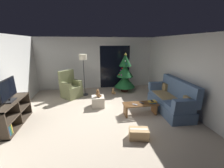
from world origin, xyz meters
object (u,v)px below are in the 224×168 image
object	(u,v)px
couch	(171,99)
floor_lamp	(83,61)
cardboard_box_taped_mid_floor	(139,134)
television	(8,90)
media_shelf	(11,115)
christmas_tree	(125,74)
teddy_bear_chestnut	(98,94)
cell_phone	(152,101)
ottoman	(98,102)
armchair	(71,88)
remote_silver	(135,104)
teddy_bear_honey_by_tree	(113,92)
remote_graphite	(142,103)
coffee_table	(140,107)
book_stack	(152,102)

from	to	relation	value
couch	floor_lamp	world-z (taller)	floor_lamp
cardboard_box_taped_mid_floor	television	bearing A→B (deg)	160.96
media_shelf	television	bearing A→B (deg)	58.45
christmas_tree	teddy_bear_chestnut	size ratio (longest dim) A/B	6.40
cell_phone	ottoman	world-z (taller)	cell_phone
couch	armchair	world-z (taller)	armchair
teddy_bear_chestnut	cell_phone	bearing A→B (deg)	-26.46
remote_silver	television	distance (m)	3.55
teddy_bear_chestnut	teddy_bear_honey_by_tree	distance (m)	1.44
media_shelf	teddy_bear_honey_by_tree	world-z (taller)	media_shelf
floor_lamp	ottoman	distance (m)	1.89
remote_graphite	armchair	size ratio (longest dim) A/B	0.14
ottoman	teddy_bear_chestnut	xyz separation A→B (m)	(0.01, -0.01, 0.31)
coffee_table	christmas_tree	xyz separation A→B (m)	(0.08, 2.31, 0.56)
coffee_table	floor_lamp	world-z (taller)	floor_lamp
armchair	book_stack	bearing A→B (deg)	-35.40
book_stack	television	xyz separation A→B (m)	(-4.09, 0.01, 0.63)
coffee_table	teddy_bear_chestnut	xyz separation A→B (m)	(-1.30, 0.79, 0.25)
book_stack	cell_phone	distance (m)	0.04
book_stack	cardboard_box_taped_mid_floor	bearing A→B (deg)	-127.41
couch	teddy_bear_chestnut	size ratio (longest dim) A/B	6.93
book_stack	teddy_bear_honey_by_tree	xyz separation A→B (m)	(-0.93, 1.98, -0.30)
teddy_bear_chestnut	christmas_tree	bearing A→B (deg)	47.66
book_stack	cell_phone	bearing A→B (deg)	-164.26
television	teddy_bear_chestnut	world-z (taller)	television
remote_silver	television	size ratio (longest dim) A/B	0.19
floor_lamp	media_shelf	bearing A→B (deg)	-132.03
remote_silver	teddy_bear_chestnut	bearing A→B (deg)	91.91
coffee_table	media_shelf	distance (m)	3.73
couch	remote_graphite	xyz separation A→B (m)	(-1.07, -0.08, -0.01)
coffee_table	ottoman	xyz separation A→B (m)	(-1.31, 0.80, -0.06)
christmas_tree	armchair	distance (m)	2.52
couch	christmas_tree	xyz separation A→B (m)	(-1.04, 2.21, 0.42)
coffee_table	christmas_tree	world-z (taller)	christmas_tree
couch	christmas_tree	distance (m)	2.48
remote_graphite	teddy_bear_chestnut	size ratio (longest dim) A/B	0.55
couch	floor_lamp	size ratio (longest dim) A/B	1.11
coffee_table	teddy_bear_chestnut	world-z (taller)	teddy_bear_chestnut
couch	book_stack	bearing A→B (deg)	-170.47
floor_lamp	ottoman	world-z (taller)	floor_lamp
remote_silver	teddy_bear_honey_by_tree	world-z (taller)	remote_silver
cell_phone	armchair	distance (m)	3.39
remote_graphite	media_shelf	size ratio (longest dim) A/B	0.11
armchair	teddy_bear_chestnut	world-z (taller)	armchair
remote_silver	media_shelf	distance (m)	3.52
christmas_tree	remote_graphite	bearing A→B (deg)	-90.75
couch	coffee_table	distance (m)	1.13
christmas_tree	cardboard_box_taped_mid_floor	bearing A→B (deg)	-98.89
couch	floor_lamp	xyz separation A→B (m)	(-2.91, 1.98, 1.11)
media_shelf	cardboard_box_taped_mid_floor	distance (m)	3.45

